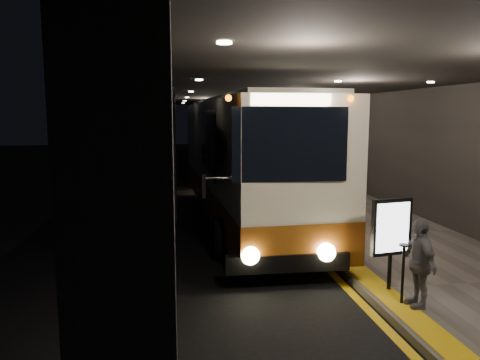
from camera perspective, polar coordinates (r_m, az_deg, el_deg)
ground at (r=12.16m, az=-2.38°, el=-8.99°), size 90.00×90.00×0.00m
lane_line_white at (r=16.97m, az=-10.06°, el=-4.18°), size 0.12×50.00×0.01m
kerb_stripe_yellow at (r=17.29m, az=3.84°, el=-3.84°), size 0.18×50.00×0.01m
sidewalk at (r=17.91m, az=11.40°, el=-3.34°), size 4.50×50.00×0.15m
tactile_strip at (r=17.37m, az=5.46°, el=-3.30°), size 0.50×50.00×0.01m
terminal_wall at (r=18.45m, az=18.31°, el=5.90°), size 0.10×50.00×6.00m
support_columns at (r=15.64m, az=-9.30°, el=2.95°), size 0.80×24.80×4.40m
canopy at (r=16.99m, az=4.49°, el=11.53°), size 9.00×50.00×0.40m
coach_main at (r=15.36m, az=0.48°, el=1.84°), size 3.29×12.81×3.96m
coach_second at (r=28.31m, az=-3.31°, el=4.53°), size 2.80×12.23×3.83m
passenger_boarding at (r=12.94m, az=10.01°, el=-3.45°), size 0.52×0.69×1.71m
passenger_waiting_grey at (r=8.96m, az=20.98°, el=-9.40°), size 0.52×0.96×1.61m
info_sign at (r=9.49m, az=17.99°, el=-5.67°), size 0.86×0.27×1.81m
stanchion_post at (r=9.06m, az=19.24°, el=-10.83°), size 0.05×0.05×1.09m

